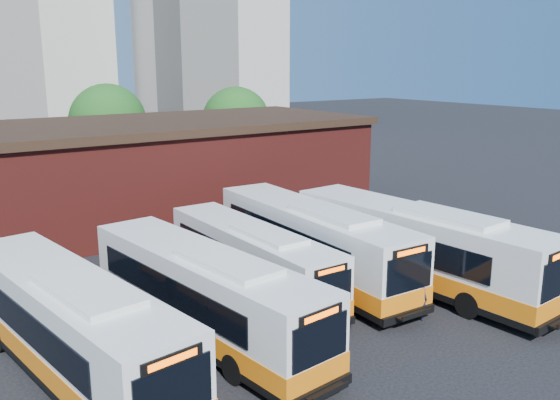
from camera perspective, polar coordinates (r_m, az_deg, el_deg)
ground at (r=24.39m, az=6.75°, el=-11.44°), size 220.00×220.00×0.00m
bus_farwest at (r=20.92m, az=-19.53°, el=-11.64°), size 4.40×13.20×3.54m
bus_west at (r=22.50m, az=-7.30°, el=-9.26°), size 4.02×12.93×3.47m
bus_midwest at (r=26.60m, az=-2.74°, el=-5.94°), size 2.49×11.52×3.13m
bus_mideast at (r=28.23m, az=3.10°, el=-4.32°), size 3.16×13.44×3.64m
bus_east at (r=28.04m, az=13.00°, el=-4.65°), size 3.83×13.97×3.76m
transit_worker at (r=24.66m, az=13.28°, el=-9.19°), size 0.59×0.74×1.78m
depot_building at (r=40.02m, az=-12.32°, el=2.97°), size 28.60×12.60×6.40m
tree_mid at (r=53.50m, az=-16.22°, el=7.21°), size 6.56×6.56×8.36m
tree_east at (r=55.33m, az=-4.25°, el=7.62°), size 6.24×6.24×7.96m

